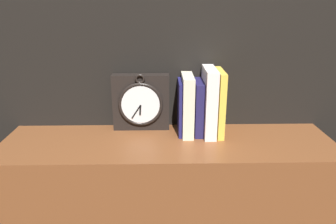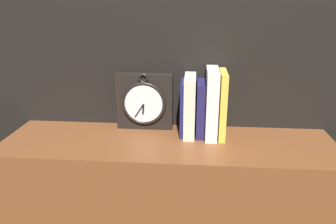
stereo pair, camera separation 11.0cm
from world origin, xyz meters
TOP-DOWN VIEW (x-y plane):
  - wall_back at (0.00, 0.19)m, footprint 6.00×0.05m
  - clock at (-0.10, 0.12)m, footprint 0.21×0.06m
  - book_slot0_navy at (0.05, 0.09)m, footprint 0.01×0.13m
  - book_slot1_cream at (0.07, 0.08)m, footprint 0.04×0.15m
  - book_slot2_navy at (0.11, 0.09)m, footprint 0.03×0.13m
  - book_slot3_white at (0.15, 0.07)m, footprint 0.04×0.16m
  - book_slot4_yellow at (0.19, 0.08)m, footprint 0.02×0.15m

SIDE VIEW (x-z plane):
  - book_slot2_navy at x=0.11m, z-range 0.85..1.05m
  - book_slot0_navy at x=0.05m, z-range 0.85..1.05m
  - clock at x=-0.10m, z-range 0.85..1.07m
  - book_slot1_cream at x=0.07m, z-range 0.85..1.07m
  - book_slot4_yellow at x=0.19m, z-range 0.85..1.09m
  - book_slot3_white at x=0.15m, z-range 0.85..1.10m
  - wall_back at x=0.00m, z-range 0.00..2.60m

